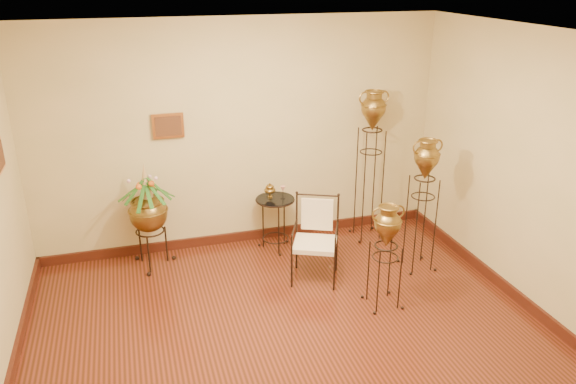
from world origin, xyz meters
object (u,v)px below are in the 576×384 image
object	(u,v)px
armchair	(315,241)
side_table	(275,222)
amphora_mid	(422,204)
planter_urn	(148,209)
amphora_tall	(370,164)

from	to	relation	value
armchair	side_table	distance (m)	0.89
amphora_mid	armchair	bearing A→B (deg)	176.48
planter_urn	amphora_tall	bearing A→B (deg)	0.00
amphora_tall	side_table	xyz separation A→B (m)	(-1.24, 0.00, -0.64)
amphora_mid	side_table	bearing A→B (deg)	147.93
planter_urn	armchair	bearing A→B (deg)	-26.04
side_table	amphora_mid	bearing A→B (deg)	-32.07
amphora_tall	planter_urn	world-z (taller)	amphora_tall
amphora_tall	amphora_mid	size ratio (longest dim) A/B	1.23
amphora_tall	planter_urn	size ratio (longest dim) A/B	1.51
amphora_mid	planter_urn	bearing A→B (deg)	162.79
planter_urn	amphora_mid	bearing A→B (deg)	-17.21
side_table	amphora_tall	bearing A→B (deg)	-0.04
armchair	planter_urn	bearing A→B (deg)	178.20
amphora_tall	planter_urn	bearing A→B (deg)	180.00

